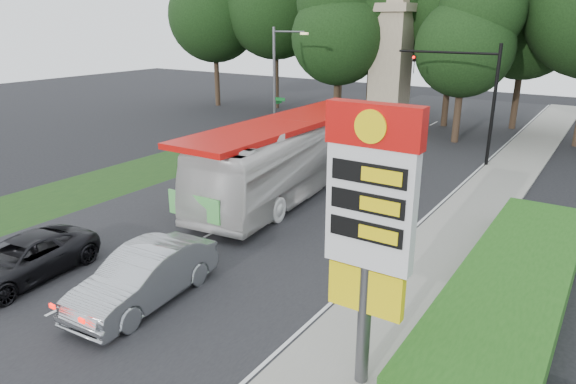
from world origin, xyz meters
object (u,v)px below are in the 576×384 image
Objects in this scene: gas_station_pylon at (370,214)px; traffic_signal_mast at (472,87)px; suv_charcoal at (22,259)px; monument at (390,66)px; transit_bus at (286,158)px; sedan_silver at (144,276)px; streetlight_signs at (277,81)px.

gas_station_pylon is 0.95× the size of traffic_signal_mast.
suv_charcoal is at bearing -109.89° from traffic_signal_mast.
monument reaches higher than traffic_signal_mast.
traffic_signal_mast is 25.25m from suv_charcoal.
transit_bus is (1.72, -17.03, -3.21)m from monument.
traffic_signal_mast is 1.40× the size of suv_charcoal.
suv_charcoal is (-4.64, -1.25, -0.16)m from sedan_silver.
gas_station_pylon is 25.74m from streetlight_signs.
streetlight_signs is (-12.67, -1.99, -0.23)m from traffic_signal_mast.
monument is at bearing 92.71° from sedan_silver.
transit_bus is at bearing 72.58° from suv_charcoal.
monument is at bearing 111.80° from gas_station_pylon.
transit_bus is 2.56× the size of sedan_silver.
monument is at bearing 142.00° from traffic_signal_mast.
monument is at bearing 89.34° from transit_bus.
streetlight_signs is at bearing -121.97° from monument.
gas_station_pylon is at bearing -3.57° from sedan_silver.
streetlight_signs is (-16.19, 20.01, -0.01)m from gas_station_pylon.
traffic_signal_mast is 22.84m from sedan_silver.
monument is 17.42m from transit_bus.
gas_station_pylon is at bearing 0.93° from suv_charcoal.
traffic_signal_mast is at bearing 8.92° from streetlight_signs.
sedan_silver is at bearing -66.39° from streetlight_signs.
suv_charcoal is at bearing -107.92° from transit_bus.
sedan_silver is (8.83, -20.21, -3.57)m from streetlight_signs.
sedan_silver is 4.81m from suv_charcoal.
gas_station_pylon reaches higher than suv_charcoal.
gas_station_pylon is at bearing -68.20° from monument.
sedan_silver is 1.03× the size of suv_charcoal.
sedan_silver is (3.84, -28.20, -4.23)m from monument.
transit_bus is (6.71, -9.04, -2.55)m from streetlight_signs.
gas_station_pylon reaches higher than sedan_silver.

